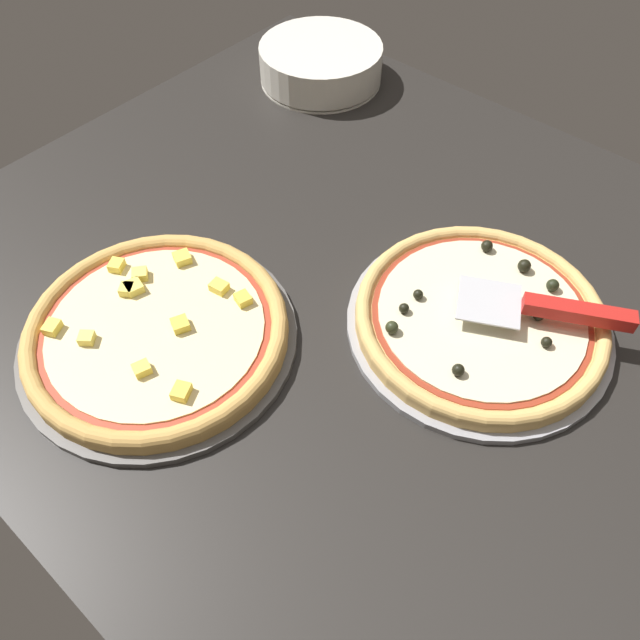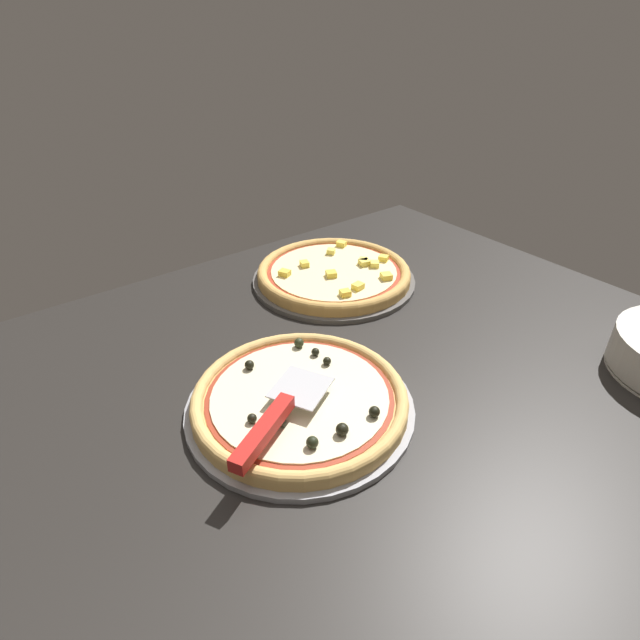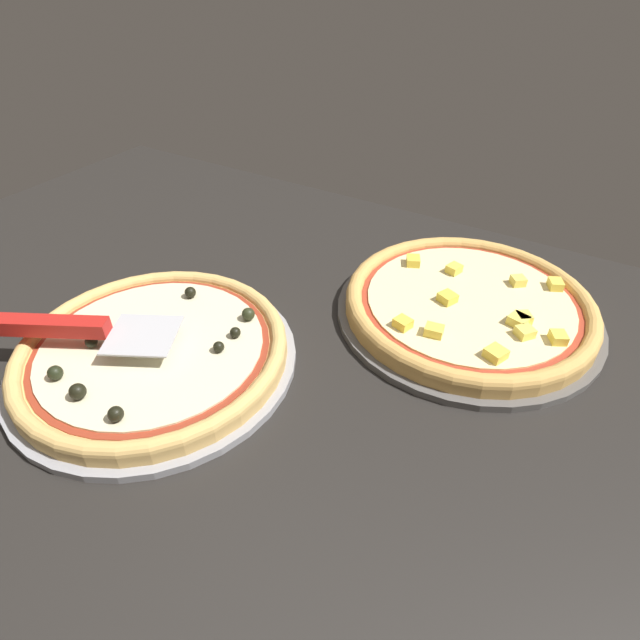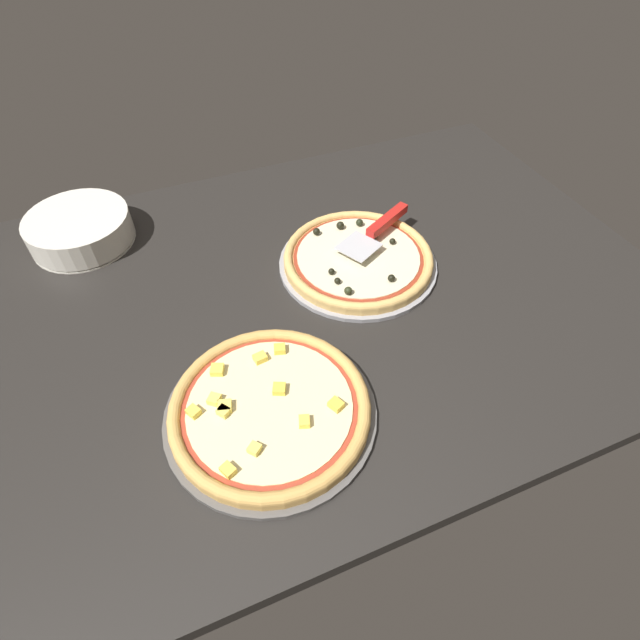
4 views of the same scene
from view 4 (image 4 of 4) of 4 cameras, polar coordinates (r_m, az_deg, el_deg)
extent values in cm
cube|color=black|center=(109.58, 1.44, 3.19)|extent=(142.31, 104.95, 3.60)
cylinder|color=#939399|center=(113.37, 4.33, 6.44)|extent=(35.40, 35.40, 1.00)
cylinder|color=#DBAD60|center=(112.53, 4.37, 6.93)|extent=(33.27, 33.27, 1.56)
torus|color=#DBAD60|center=(112.03, 4.39, 7.23)|extent=(33.27, 33.27, 1.95)
cylinder|color=maroon|center=(111.98, 4.39, 7.26)|extent=(28.92, 28.92, 0.15)
cylinder|color=beige|center=(111.90, 4.40, 7.31)|extent=(27.28, 27.28, 0.40)
sphere|color=black|center=(105.76, 8.16, 4.76)|extent=(1.56, 1.56, 1.56)
sphere|color=black|center=(116.74, -0.40, 10.07)|extent=(1.66, 1.66, 1.66)
sphere|color=black|center=(116.25, 6.27, 9.53)|extent=(1.50, 1.50, 1.50)
sphere|color=black|center=(106.44, 1.38, 5.59)|extent=(1.37, 1.37, 1.37)
sphere|color=black|center=(104.14, 1.80, 4.43)|extent=(1.37, 1.37, 1.37)
sphere|color=#282D19|center=(101.99, 3.25, 3.36)|extent=(1.70, 1.70, 1.70)
sphere|color=black|center=(118.57, 2.33, 10.75)|extent=(1.82, 1.82, 1.82)
sphere|color=black|center=(115.31, 8.28, 8.90)|extent=(1.40, 1.40, 1.40)
sphere|color=black|center=(119.82, 4.54, 11.05)|extent=(1.71, 1.71, 1.71)
cylinder|color=#565451|center=(87.79, -5.66, -10.56)|extent=(36.56, 36.56, 1.00)
cylinder|color=tan|center=(86.72, -5.72, -10.12)|extent=(34.37, 34.37, 1.53)
torus|color=tan|center=(86.08, -5.76, -9.84)|extent=(34.37, 34.37, 2.25)
cylinder|color=#A33823|center=(86.02, -5.76, -9.82)|extent=(29.87, 29.87, 0.15)
cylinder|color=beige|center=(85.91, -5.77, -9.77)|extent=(28.18, 28.18, 0.40)
cube|color=#F4D64C|center=(83.02, -1.81, -11.51)|extent=(2.33, 2.49, 1.22)
cube|color=#F9E05B|center=(85.50, -10.97, -10.21)|extent=(2.54, 2.57, 1.22)
cube|color=#F9E05B|center=(87.12, -12.00, -8.86)|extent=(2.78, 2.79, 1.22)
cube|color=#F4D64C|center=(90.71, -11.67, -5.59)|extent=(2.92, 2.92, 1.22)
cube|color=#F4D64C|center=(86.55, -14.27, -10.11)|extent=(2.58, 2.68, 1.22)
cube|color=#F4D64C|center=(80.19, -10.47, -16.50)|extent=(2.56, 2.76, 1.22)
cube|color=#F9E05B|center=(81.22, -7.49, -14.38)|extent=(2.56, 2.55, 1.22)
cube|color=#F4D64C|center=(91.14, -6.87, -4.31)|extent=(2.52, 2.18, 1.22)
cube|color=yellow|center=(84.75, 1.84, -9.63)|extent=(2.73, 2.90, 1.22)
cube|color=#F9E05B|center=(86.00, -10.83, -9.66)|extent=(2.79, 2.69, 1.22)
cube|color=yellow|center=(86.75, -4.68, -7.85)|extent=(2.84, 2.81, 1.22)
cube|color=yellow|center=(92.09, -4.63, -3.32)|extent=(2.52, 2.38, 1.22)
cube|color=#B7B7BC|center=(111.08, 4.43, 8.39)|extent=(10.75, 10.57, 0.24)
cube|color=red|center=(117.91, 7.70, 11.25)|extent=(13.22, 8.38, 2.00)
cylinder|color=silver|center=(132.25, -25.30, 8.26)|extent=(23.48, 23.48, 0.70)
cylinder|color=silver|center=(131.86, -25.40, 8.50)|extent=(23.48, 23.48, 0.70)
cylinder|color=silver|center=(131.47, -25.50, 8.73)|extent=(23.48, 23.48, 0.70)
cylinder|color=silver|center=(131.08, -25.60, 8.97)|extent=(23.48, 23.48, 0.70)
cylinder|color=silver|center=(130.70, -25.70, 9.20)|extent=(23.48, 23.48, 0.70)
cylinder|color=silver|center=(130.32, -25.80, 9.44)|extent=(23.48, 23.48, 0.70)
cylinder|color=silver|center=(129.94, -25.90, 9.68)|extent=(23.48, 23.48, 0.70)
cylinder|color=silver|center=(129.56, -26.00, 9.92)|extent=(23.48, 23.48, 0.70)
cylinder|color=silver|center=(129.19, -26.10, 10.16)|extent=(23.48, 23.48, 0.70)
cylinder|color=silver|center=(128.82, -26.20, 10.41)|extent=(23.48, 23.48, 0.70)
camera|label=1|loc=(0.63, 52.11, 24.73)|focal=35.00mm
camera|label=2|loc=(1.45, 10.49, 38.51)|focal=28.00mm
camera|label=3|loc=(1.10, -24.97, 27.06)|focal=28.00mm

